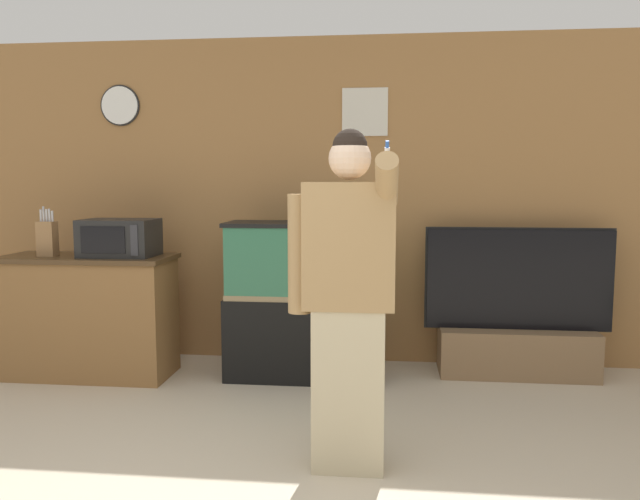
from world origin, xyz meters
TOP-DOWN VIEW (x-y plane):
  - wall_back_paneled at (-0.00, 3.04)m, footprint 10.00×0.08m
  - counter_island at (-1.41, 2.39)m, footprint 1.27×0.54m
  - microwave at (-1.15, 2.39)m, footprint 0.53×0.37m
  - knife_block at (-1.69, 2.34)m, footprint 0.13×0.10m
  - aquarium_on_stand at (0.18, 2.52)m, footprint 1.09×0.46m
  - tv_on_stand at (1.79, 2.75)m, footprint 1.39×0.40m
  - person_standing at (0.62, 1.05)m, footprint 0.54×0.41m

SIDE VIEW (x-z plane):
  - tv_on_stand at x=1.79m, z-range -0.24..0.89m
  - counter_island at x=-1.41m, z-range 0.00..0.91m
  - aquarium_on_stand at x=0.18m, z-range 0.00..1.17m
  - person_standing at x=0.62m, z-range 0.04..1.75m
  - microwave at x=-1.15m, z-range 0.91..1.19m
  - knife_block at x=-1.69m, z-range 0.87..1.23m
  - wall_back_paneled at x=0.00m, z-range 0.00..2.60m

